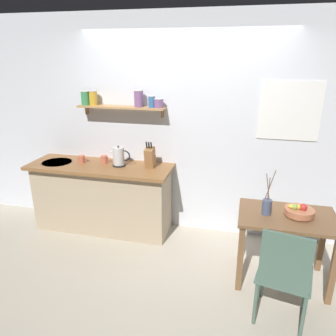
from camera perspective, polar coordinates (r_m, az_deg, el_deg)
The scene contains 12 objects.
ground_plane at distance 4.03m, azimuth 0.55°, elevation -14.15°, with size 14.00×14.00×0.00m, color #BCB29E.
back_wall at distance 4.05m, azimuth 5.57°, elevation 6.85°, with size 6.80×0.11×2.70m.
kitchen_counter at distance 4.37m, azimuth -11.37°, elevation -4.91°, with size 1.83×0.63×0.90m.
wall_shelf at distance 4.09m, azimuth -8.22°, elevation 11.32°, with size 1.11×0.20×0.33m.
dining_table at distance 3.47m, azimuth 19.91°, elevation -9.80°, with size 0.93×0.62×0.74m.
dining_chair_near at distance 2.98m, azimuth 19.67°, elevation -16.85°, with size 0.52×0.51×0.94m.
fruit_bowl at distance 3.42m, azimuth 21.94°, elevation -6.99°, with size 0.28×0.28×0.13m.
twig_vase at distance 3.33m, azimuth 16.89°, elevation -6.41°, with size 0.09×0.09×0.46m.
electric_kettle at distance 4.09m, azimuth -8.55°, elevation 1.95°, with size 0.26×0.16×0.26m.
knife_block at distance 3.98m, azimuth -3.17°, elevation 1.91°, with size 0.10×0.18×0.33m.
coffee_mug_by_sink at distance 4.34m, azimuth -14.82°, elevation 1.54°, with size 0.13×0.09×0.09m.
coffee_mug_spare at distance 4.25m, azimuth -11.05°, elevation 1.50°, with size 0.13×0.09×0.10m.
Camera 1 is at (0.76, -3.27, 2.23)m, focal length 34.87 mm.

